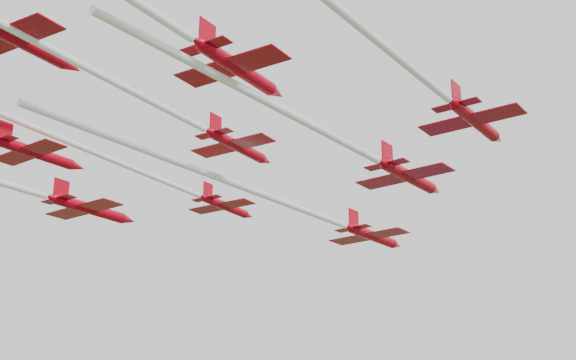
# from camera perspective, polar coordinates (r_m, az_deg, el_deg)

# --- Properties ---
(jet_lead) EXTENTS (24.60, 50.90, 2.88)m
(jet_lead) POSITION_cam_1_polar(r_m,az_deg,el_deg) (86.11, 1.63, -2.33)
(jet_lead) COLOR #B60113
(jet_row2_left) EXTENTS (19.16, 50.10, 2.40)m
(jet_row2_left) POSITION_cam_1_polar(r_m,az_deg,el_deg) (83.69, -9.78, 0.33)
(jet_row2_left) COLOR #B60113
(jet_row2_right) EXTENTS (20.22, 41.95, 2.83)m
(jet_row2_right) POSITION_cam_1_polar(r_m,az_deg,el_deg) (71.23, 5.11, 2.10)
(jet_row2_right) COLOR #B60113
(jet_row3_mid) EXTENTS (21.51, 56.79, 2.43)m
(jet_row3_mid) POSITION_cam_1_polar(r_m,az_deg,el_deg) (63.79, -12.02, 6.70)
(jet_row3_mid) COLOR #B60113
(jet_row3_right) EXTENTS (21.12, 49.12, 2.53)m
(jet_row3_right) POSITION_cam_1_polar(r_m,az_deg,el_deg) (57.05, 8.34, 8.19)
(jet_row3_right) COLOR #B60113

